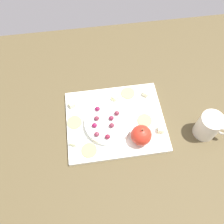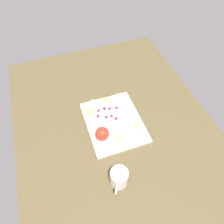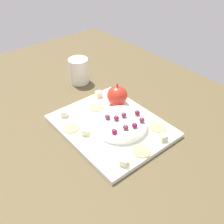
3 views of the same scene
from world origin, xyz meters
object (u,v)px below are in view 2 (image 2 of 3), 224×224
object	(u,v)px
cracker_0	(117,138)
grape_6	(117,108)
platter	(113,122)
apple_whole	(102,134)
cracker_2	(137,125)
grape_5	(109,109)
grape_4	(116,118)
cheese_cube_1	(93,103)
grape_3	(112,116)
cheese_cube_0	(111,148)
serving_dish	(110,117)
cheese_cube_4	(118,96)
cheese_cube_2	(130,118)
cup	(119,178)
grape_2	(104,108)
cracker_3	(107,101)
cheese_cube_3	(140,135)
grape_1	(98,116)
grape_7	(99,110)
grape_0	(106,117)
cracker_1	(90,111)

from	to	relation	value
cracker_0	grape_6	xyz separation A→B (cm)	(15.97, -5.42, 2.83)
platter	cracker_0	size ratio (longest dim) A/B	6.62
apple_whole	cracker_2	world-z (taller)	apple_whole
cracker_0	grape_5	distance (cm)	16.95
grape_4	cheese_cube_1	bearing A→B (deg)	26.73
grape_3	apple_whole	bearing A→B (deg)	138.26
cheese_cube_0	cracker_0	size ratio (longest dim) A/B	0.40
serving_dish	cheese_cube_4	distance (cm)	15.19
cheese_cube_2	grape_3	world-z (taller)	grape_3
grape_3	cup	bearing A→B (deg)	166.26
apple_whole	grape_2	distance (cm)	15.83
cracker_3	grape_3	world-z (taller)	grape_3
cracker_0	grape_3	bearing A→B (deg)	-5.21
serving_dish	cracker_2	bearing A→B (deg)	-127.64
cheese_cube_3	grape_1	distance (cm)	23.24
grape_1	grape_6	size ratio (longest dim) A/B	1.00
cracker_3	grape_2	bearing A→B (deg)	152.06
cracker_2	grape_7	size ratio (longest dim) A/B	2.91
cracker_2	platter	bearing A→B (deg)	59.72
grape_1	grape_2	size ratio (longest dim) A/B	1.00
cheese_cube_3	cup	bearing A→B (deg)	134.76
cheese_cube_1	grape_6	xyz separation A→B (cm)	(-9.17, -10.55, 2.00)
apple_whole	grape_6	distance (cm)	17.79
cheese_cube_4	grape_2	distance (cm)	12.94
grape_0	cheese_cube_0	bearing A→B (deg)	169.88
grape_2	grape_3	world-z (taller)	grape_3
platter	grape_4	xyz separation A→B (cm)	(-0.62, -1.39, 3.79)
grape_2	platter	bearing A→B (deg)	-163.94
grape_0	cracker_1	bearing A→B (deg)	37.91
cheese_cube_0	cracker_1	xyz separation A→B (cm)	(24.93, 3.59, -0.84)
cracker_2	grape_3	world-z (taller)	grape_3
grape_2	cracker_2	bearing A→B (deg)	-136.68
cracker_2	grape_1	world-z (taller)	grape_1
cheese_cube_0	cracker_3	size ratio (longest dim) A/B	0.40
cheese_cube_0	cracker_1	size ratio (longest dim) A/B	0.40
apple_whole	cheese_cube_3	size ratio (longest dim) A/B	3.32
cracker_3	grape_4	size ratio (longest dim) A/B	2.91
grape_2	cup	bearing A→B (deg)	171.19
platter	apple_whole	size ratio (longest dim) A/B	4.96
cheese_cube_3	cheese_cube_4	world-z (taller)	same
grape_6	grape_3	bearing A→B (deg)	134.46
cracker_2	grape_5	bearing A→B (deg)	40.45
cheese_cube_2	grape_1	bearing A→B (deg)	72.76
cracker_1	cup	bearing A→B (deg)	-177.72
platter	serving_dish	bearing A→B (deg)	19.02
platter	cheese_cube_4	bearing A→B (deg)	-29.38
platter	grape_3	distance (cm)	4.15
grape_6	grape_5	bearing A→B (deg)	80.61
cheese_cube_4	grape_4	distance (cm)	17.03
cracker_0	cracker_3	distance (cm)	24.67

